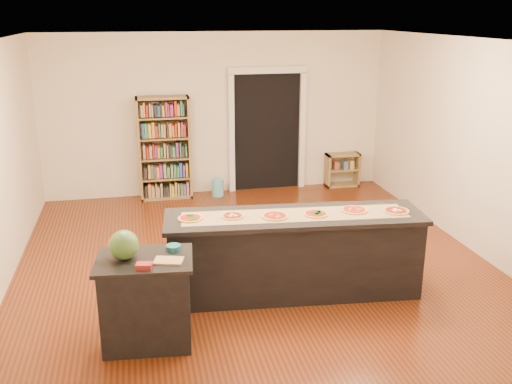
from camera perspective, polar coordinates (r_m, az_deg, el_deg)
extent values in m
cube|color=#F0E4CA|center=(6.71, 0.36, 2.75)|extent=(6.00, 7.00, 2.80)
cube|color=#622B10|center=(7.20, 0.34, -8.06)|extent=(6.00, 7.00, 0.01)
cube|color=white|center=(6.49, 0.38, 14.75)|extent=(6.00, 7.00, 0.01)
cube|color=black|center=(10.29, 1.08, 6.02)|extent=(1.20, 0.02, 2.10)
cube|color=silver|center=(10.12, -2.47, 5.81)|extent=(0.10, 0.08, 2.10)
cube|color=silver|center=(10.41, 4.64, 6.11)|extent=(0.10, 0.08, 2.10)
cube|color=silver|center=(10.08, 1.17, 12.11)|extent=(1.40, 0.08, 0.12)
cube|color=black|center=(6.56, 3.81, -6.43)|extent=(2.82, 0.70, 0.91)
cube|color=black|center=(6.38, 3.89, -2.50)|extent=(2.90, 0.79, 0.05)
cube|color=black|center=(5.72, -10.86, -10.82)|extent=(0.83, 0.59, 0.86)
cube|color=black|center=(5.52, -11.13, -6.72)|extent=(0.91, 0.66, 0.04)
cube|color=olive|center=(9.89, -9.15, 4.34)|extent=(0.88, 0.31, 1.77)
cube|color=olive|center=(10.71, 8.62, 2.22)|extent=(0.62, 0.27, 0.62)
cylinder|color=#62BEDB|center=(10.07, -3.84, 0.47)|extent=(0.21, 0.21, 0.31)
cube|color=#977C4D|center=(6.37, 3.91, -2.29)|extent=(2.55, 0.69, 0.00)
sphere|color=#144214|center=(5.49, -13.07, -5.18)|extent=(0.28, 0.28, 0.28)
cube|color=tan|center=(5.41, -8.74, -6.81)|extent=(0.31, 0.25, 0.02)
cube|color=maroon|center=(5.30, -11.14, -7.27)|extent=(0.16, 0.13, 0.05)
cylinder|color=#195966|center=(5.63, -8.25, -5.54)|extent=(0.14, 0.14, 0.05)
cylinder|color=#DEAF55|center=(6.26, -6.57, -2.63)|extent=(0.27, 0.27, 0.02)
cylinder|color=#A5190C|center=(6.26, -6.58, -2.55)|extent=(0.22, 0.22, 0.00)
cylinder|color=#DEAF55|center=(6.29, -2.35, -2.42)|extent=(0.28, 0.28, 0.02)
cylinder|color=#A5190C|center=(6.29, -2.35, -2.34)|extent=(0.23, 0.23, 0.00)
cylinder|color=#DEAF55|center=(6.28, 1.90, -2.43)|extent=(0.28, 0.28, 0.02)
cylinder|color=#A5190C|center=(6.28, 1.91, -2.35)|extent=(0.23, 0.23, 0.00)
cylinder|color=#DEAF55|center=(6.38, 6.00, -2.20)|extent=(0.29, 0.29, 0.02)
cylinder|color=#A5190C|center=(6.38, 6.00, -2.12)|extent=(0.24, 0.24, 0.00)
cylinder|color=#DEAF55|center=(6.57, 9.80, -1.79)|extent=(0.31, 0.31, 0.02)
cylinder|color=#A5190C|center=(6.56, 9.81, -1.72)|extent=(0.25, 0.25, 0.00)
cylinder|color=#DEAF55|center=(6.64, 13.83, -1.84)|extent=(0.31, 0.31, 0.02)
cylinder|color=#A5190C|center=(6.64, 13.84, -1.76)|extent=(0.26, 0.26, 0.00)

